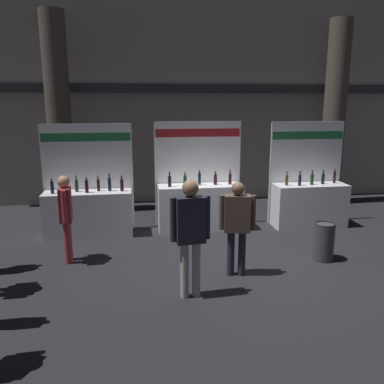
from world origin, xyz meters
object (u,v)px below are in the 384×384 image
object	(u,v)px
trash_bin	(324,241)
visitor_4	(66,213)
exhibitor_booth_0	(89,208)
visitor_7	(237,221)
exhibitor_booth_1	(200,202)
visitor_9	(190,228)
exhibitor_booth_2	(309,200)

from	to	relation	value
trash_bin	visitor_4	bearing A→B (deg)	172.91
exhibitor_booth_0	visitor_7	distance (m)	3.60
exhibitor_booth_1	visitor_9	world-z (taller)	exhibitor_booth_1
visitor_4	visitor_7	bearing A→B (deg)	66.41
visitor_7	visitor_9	size ratio (longest dim) A/B	0.89
visitor_9	visitor_7	bearing A→B (deg)	-148.84
visitor_7	trash_bin	bearing A→B (deg)	-156.48
exhibitor_booth_1	visitor_4	size ratio (longest dim) A/B	1.51
visitor_9	trash_bin	bearing A→B (deg)	-163.57
visitor_7	visitor_9	distance (m)	1.07
trash_bin	visitor_7	bearing A→B (deg)	-166.83
trash_bin	visitor_9	xyz separation A→B (m)	(-2.58, -1.04, 0.72)
exhibitor_booth_0	trash_bin	bearing A→B (deg)	-25.12
visitor_9	exhibitor_booth_1	bearing A→B (deg)	-107.23
exhibitor_booth_0	trash_bin	xyz separation A→B (m)	(4.35, -2.04, -0.24)
exhibitor_booth_2	visitor_4	size ratio (longest dim) A/B	1.50
exhibitor_booth_0	exhibitor_booth_2	bearing A→B (deg)	-0.60
exhibitor_booth_0	visitor_7	xyz separation A→B (m)	(2.62, -2.45, 0.35)
exhibitor_booth_1	visitor_4	distance (m)	3.07
exhibitor_booth_2	visitor_9	bearing A→B (deg)	-136.36
exhibitor_booth_1	visitor_4	bearing A→B (deg)	-149.77
exhibitor_booth_2	trash_bin	bearing A→B (deg)	-106.61
exhibitor_booth_0	visitor_9	world-z (taller)	exhibitor_booth_0
visitor_7	visitor_4	bearing A→B (deg)	-8.57
visitor_7	visitor_9	world-z (taller)	visitor_9
exhibitor_booth_1	trash_bin	size ratio (longest dim) A/B	3.44
exhibitor_booth_0	exhibitor_booth_2	xyz separation A→B (m)	(4.95, -0.05, 0.01)
exhibitor_booth_2	visitor_4	distance (m)	5.36
exhibitor_booth_1	visitor_9	size ratio (longest dim) A/B	1.35
exhibitor_booth_1	trash_bin	distance (m)	2.87
visitor_4	visitor_9	distance (m)	2.56
visitor_4	visitor_7	size ratio (longest dim) A/B	1.00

